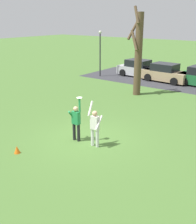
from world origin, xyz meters
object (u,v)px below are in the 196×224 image
object	(u,v)px
person_defender	(95,126)
lamppost_by_lot	(100,49)
parked_car_silver	(139,69)
bare_tree_tall	(138,53)
field_cone_orange	(17,150)
parked_car_tan	(166,73)
frisbee_disc	(79,98)
person_catcher	(76,121)

from	to	relation	value
person_defender	lamppost_by_lot	distance (m)	15.35
parked_car_silver	bare_tree_tall	bearing A→B (deg)	-57.92
field_cone_orange	parked_car_tan	bearing A→B (deg)	92.49
frisbee_disc	field_cone_orange	bearing A→B (deg)	-119.34
person_catcher	field_cone_orange	size ratio (longest dim) A/B	6.50
parked_car_tan	lamppost_by_lot	size ratio (longest dim) A/B	0.99
parked_car_silver	lamppost_by_lot	bearing A→B (deg)	-139.82
parked_car_silver	person_catcher	bearing A→B (deg)	-67.10
parked_car_tan	bare_tree_tall	size ratio (longest dim) A/B	0.69
person_catcher	field_cone_orange	xyz separation A→B (m)	(-1.16, -2.45, -0.82)
bare_tree_tall	parked_car_tan	bearing A→B (deg)	91.13
parked_car_tan	bare_tree_tall	bearing A→B (deg)	-84.40
person_catcher	field_cone_orange	distance (m)	2.83
person_defender	field_cone_orange	world-z (taller)	person_defender
parked_car_tan	bare_tree_tall	xyz separation A→B (m)	(0.11, -5.39, 2.33)
person_defender	field_cone_orange	xyz separation A→B (m)	(-2.21, -2.49, -0.82)
parked_car_silver	field_cone_orange	bearing A→B (deg)	-73.27
frisbee_disc	parked_car_tan	bearing A→B (deg)	98.50
person_catcher	lamppost_by_lot	world-z (taller)	lamppost_by_lot
person_catcher	parked_car_silver	xyz separation A→B (m)	(-4.86, 14.59, -0.25)
bare_tree_tall	parked_car_silver	bearing A→B (deg)	117.62
bare_tree_tall	person_catcher	bearing A→B (deg)	-78.47
parked_car_silver	lamppost_by_lot	xyz separation A→B (m)	(-3.03, -2.18, 1.86)
frisbee_disc	parked_car_silver	world-z (taller)	frisbee_disc
parked_car_tan	field_cone_orange	xyz separation A→B (m)	(0.72, -16.52, -0.57)
parked_car_tan	parked_car_silver	bearing A→B (deg)	174.51
person_catcher	bare_tree_tall	distance (m)	9.09
parked_car_silver	field_cone_orange	distance (m)	17.45
person_catcher	lamppost_by_lot	bearing A→B (deg)	120.45
frisbee_disc	person_catcher	bearing A→B (deg)	-177.99
parked_car_tan	field_cone_orange	bearing A→B (deg)	-83.05
parked_car_silver	lamppost_by_lot	world-z (taller)	lamppost_by_lot
parked_car_tan	person_defender	bearing A→B (deg)	-73.77
person_catcher	bare_tree_tall	bearing A→B (deg)	99.52
frisbee_disc	lamppost_by_lot	size ratio (longest dim) A/B	0.06
frisbee_disc	lamppost_by_lot	bearing A→B (deg)	123.20
frisbee_disc	field_cone_orange	distance (m)	3.42
person_catcher	lamppost_by_lot	size ratio (longest dim) A/B	0.49
parked_car_silver	lamppost_by_lot	size ratio (longest dim) A/B	0.99
frisbee_disc	person_defender	bearing A→B (deg)	2.01
bare_tree_tall	lamppost_by_lot	bearing A→B (deg)	148.62
parked_car_silver	bare_tree_tall	xyz separation A→B (m)	(3.09, -5.91, 2.33)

